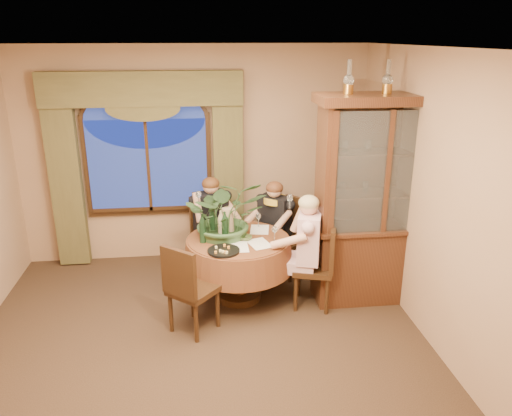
{
  "coord_description": "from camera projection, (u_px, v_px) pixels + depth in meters",
  "views": [
    {
      "loc": [
        0.03,
        -3.93,
        2.9
      ],
      "look_at": [
        0.65,
        1.19,
        1.1
      ],
      "focal_mm": 35.0,
      "sensor_mm": 36.0,
      "label": 1
    }
  ],
  "objects": [
    {
      "name": "floor",
      "position": [
        202.0,
        364.0,
        4.64
      ],
      "size": [
        5.0,
        5.0,
        0.0
      ],
      "primitive_type": "plane",
      "color": "black",
      "rests_on": "ground"
    },
    {
      "name": "wall_back",
      "position": [
        195.0,
        156.0,
        6.52
      ],
      "size": [
        4.5,
        0.0,
        4.5
      ],
      "primitive_type": "plane",
      "rotation": [
        1.57,
        0.0,
        0.0
      ],
      "color": "#9A7355",
      "rests_on": "ground"
    },
    {
      "name": "wall_right",
      "position": [
        450.0,
        213.0,
        4.44
      ],
      "size": [
        0.0,
        5.0,
        5.0
      ],
      "primitive_type": "plane",
      "rotation": [
        1.57,
        0.0,
        -1.57
      ],
      "color": "#9A7355",
      "rests_on": "ground"
    },
    {
      "name": "ceiling",
      "position": [
        189.0,
        49.0,
        3.72
      ],
      "size": [
        5.0,
        5.0,
        0.0
      ],
      "primitive_type": "plane",
      "rotation": [
        3.14,
        0.0,
        0.0
      ],
      "color": "white",
      "rests_on": "wall_back"
    },
    {
      "name": "window",
      "position": [
        148.0,
        166.0,
        6.42
      ],
      "size": [
        1.62,
        0.1,
        1.32
      ],
      "primitive_type": null,
      "color": "navy",
      "rests_on": "wall_back"
    },
    {
      "name": "arched_transom",
      "position": [
        144.0,
        105.0,
        6.16
      ],
      "size": [
        1.6,
        0.06,
        0.44
      ],
      "primitive_type": null,
      "color": "navy",
      "rests_on": "wall_back"
    },
    {
      "name": "drapery_left",
      "position": [
        66.0,
        179.0,
        6.3
      ],
      "size": [
        0.38,
        0.14,
        2.32
      ],
      "primitive_type": "cube",
      "color": "#4A4626",
      "rests_on": "floor"
    },
    {
      "name": "drapery_right",
      "position": [
        228.0,
        173.0,
        6.53
      ],
      "size": [
        0.38,
        0.14,
        2.32
      ],
      "primitive_type": "cube",
      "color": "#4A4626",
      "rests_on": "floor"
    },
    {
      "name": "swag_valance",
      "position": [
        142.0,
        89.0,
        6.02
      ],
      "size": [
        2.45,
        0.16,
        0.42
      ],
      "primitive_type": null,
      "color": "#4A4626",
      "rests_on": "wall_back"
    },
    {
      "name": "dining_table",
      "position": [
        239.0,
        269.0,
        5.69
      ],
      "size": [
        1.31,
        1.31,
        0.75
      ],
      "primitive_type": "cylinder",
      "rotation": [
        0.0,
        0.0,
        0.05
      ],
      "color": "maroon",
      "rests_on": "floor"
    },
    {
      "name": "china_cabinet",
      "position": [
        377.0,
        202.0,
        5.47
      ],
      "size": [
        1.44,
        0.57,
        2.33
      ],
      "primitive_type": "cube",
      "color": "#3A1E12",
      "rests_on": "floor"
    },
    {
      "name": "oil_lamp_left",
      "position": [
        349.0,
        77.0,
        4.98
      ],
      "size": [
        0.11,
        0.11,
        0.34
      ],
      "primitive_type": null,
      "color": "#A5722D",
      "rests_on": "china_cabinet"
    },
    {
      "name": "oil_lamp_center",
      "position": [
        388.0,
        77.0,
        5.03
      ],
      "size": [
        0.11,
        0.11,
        0.34
      ],
      "primitive_type": null,
      "color": "#A5722D",
      "rests_on": "china_cabinet"
    },
    {
      "name": "oil_lamp_right",
      "position": [
        426.0,
        76.0,
        5.08
      ],
      "size": [
        0.11,
        0.11,
        0.34
      ],
      "primitive_type": null,
      "color": "#A5722D",
      "rests_on": "china_cabinet"
    },
    {
      "name": "chair_right",
      "position": [
        313.0,
        266.0,
        5.51
      ],
      "size": [
        0.53,
        0.53,
        0.96
      ],
      "primitive_type": "cube",
      "rotation": [
        0.0,
        0.0,
        1.27
      ],
      "color": "black",
      "rests_on": "floor"
    },
    {
      "name": "chair_back_right",
      "position": [
        289.0,
        238.0,
        6.26
      ],
      "size": [
        0.59,
        0.59,
        0.96
      ],
      "primitive_type": "cube",
      "rotation": [
        0.0,
        0.0,
        -4.02
      ],
      "color": "black",
      "rests_on": "floor"
    },
    {
      "name": "chair_back",
      "position": [
        212.0,
        236.0,
        6.33
      ],
      "size": [
        0.54,
        0.54,
        0.96
      ],
      "primitive_type": "cube",
      "rotation": [
        0.0,
        0.0,
        -2.79
      ],
      "color": "black",
      "rests_on": "floor"
    },
    {
      "name": "chair_front_left",
      "position": [
        193.0,
        287.0,
        5.05
      ],
      "size": [
        0.59,
        0.59,
        0.96
      ],
      "primitive_type": "cube",
      "rotation": [
        0.0,
        0.0,
        -0.72
      ],
      "color": "black",
      "rests_on": "floor"
    },
    {
      "name": "person_pink",
      "position": [
        309.0,
        252.0,
        5.46
      ],
      "size": [
        0.55,
        0.57,
        1.3
      ],
      "primitive_type": null,
      "rotation": [
        0.0,
        0.0,
        1.26
      ],
      "color": "beige",
      "rests_on": "floor"
    },
    {
      "name": "person_back",
      "position": [
        211.0,
        225.0,
        6.27
      ],
      "size": [
        0.57,
        0.55,
        1.27
      ],
      "primitive_type": null,
      "rotation": [
        0.0,
        0.0,
        -2.79
      ],
      "color": "black",
      "rests_on": "floor"
    },
    {
      "name": "person_scarf",
      "position": [
        275.0,
        228.0,
        6.22
      ],
      "size": [
        0.6,
        0.59,
        1.23
      ],
      "primitive_type": null,
      "rotation": [
        0.0,
        0.0,
        -3.85
      ],
      "color": "black",
      "rests_on": "floor"
    },
    {
      "name": "stoneware_vase",
      "position": [
        227.0,
        222.0,
        5.62
      ],
      "size": [
        0.17,
        0.17,
        0.31
      ],
      "primitive_type": null,
      "color": "gray",
      "rests_on": "dining_table"
    },
    {
      "name": "centerpiece_plant",
      "position": [
        226.0,
        186.0,
        5.46
      ],
      "size": [
        0.89,
        0.98,
        0.77
      ],
      "primitive_type": "imported",
      "color": "#33552F",
      "rests_on": "dining_table"
    },
    {
      "name": "olive_bowl",
      "position": [
        246.0,
        238.0,
        5.51
      ],
      "size": [
        0.14,
        0.14,
        0.04
      ],
      "primitive_type": "imported",
      "color": "#4B5F32",
      "rests_on": "dining_table"
    },
    {
      "name": "cheese_platter",
      "position": [
        224.0,
        251.0,
        5.21
      ],
      "size": [
        0.34,
        0.34,
        0.02
      ],
      "primitive_type": "cylinder",
      "color": "black",
      "rests_on": "dining_table"
    },
    {
      "name": "wine_bottle_0",
      "position": [
        225.0,
        226.0,
        5.47
      ],
      "size": [
        0.07,
        0.07,
        0.33
      ],
      "primitive_type": "cylinder",
      "color": "black",
      "rests_on": "dining_table"
    },
    {
      "name": "wine_bottle_1",
      "position": [
        203.0,
        228.0,
        5.4
      ],
      "size": [
        0.07,
        0.07,
        0.33
      ],
      "primitive_type": "cylinder",
      "color": "black",
      "rests_on": "dining_table"
    },
    {
      "name": "wine_bottle_2",
      "position": [
        221.0,
        225.0,
        5.5
      ],
      "size": [
        0.07,
        0.07,
        0.33
      ],
      "primitive_type": "cylinder",
      "color": "tan",
      "rests_on": "dining_table"
    },
    {
      "name": "wine_bottle_3",
      "position": [
        212.0,
        220.0,
        5.63
      ],
      "size": [
        0.07,
        0.07,
        0.33
      ],
      "primitive_type": "cylinder",
      "color": "black",
      "rests_on": "dining_table"
    },
    {
      "name": "tasting_paper_0",
      "position": [
        259.0,
        244.0,
        5.41
      ],
      "size": [
        0.29,
        0.35,
        0.0
      ],
      "primitive_type": "cube",
      "rotation": [
        0.0,
        0.0,
        0.29
      ],
      "color": "white",
      "rests_on": "dining_table"
    },
    {
      "name": "tasting_paper_1",
      "position": [
        260.0,
        230.0,
        5.8
      ],
      "size": [
        0.26,
        0.33,
        0.0
      ],
      "primitive_type": "cube",
      "rotation": [
        0.0,
        0.0,
        -0.18
      ],
      "color": "white",
      "rests_on": "dining_table"
    },
    {
      "name": "tasting_paper_2",
      "position": [
        238.0,
        247.0,
        5.33
      ],
      "size": [
        0.21,
        0.3,
        0.0
      ],
      "primitive_type": "cube",
      "rotation": [
        0.0,
        0.0,
        -0.01
      ],
      "color": "white",
      "rests_on": "dining_table"
    },
    {
      "name": "wine_glass_person_pink",
      "position": [
        274.0,
        233.0,
        5.46
      ],
      "size": [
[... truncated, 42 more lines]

